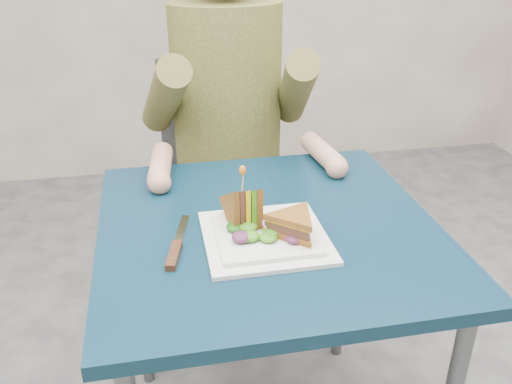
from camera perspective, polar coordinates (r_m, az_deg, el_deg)
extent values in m
cube|color=#08202F|center=(1.23, 1.27, -3.95)|extent=(0.75, 0.75, 0.03)
cylinder|color=#595B5E|center=(1.68, -12.22, -10.24)|extent=(0.04, 0.04, 0.70)
cylinder|color=#595B5E|center=(1.76, 9.18, -7.88)|extent=(0.04, 0.04, 0.70)
cube|color=#47474C|center=(1.89, -2.85, -1.49)|extent=(0.42, 0.40, 0.04)
cube|color=#47474C|center=(1.95, -3.82, 7.47)|extent=(0.42, 0.03, 0.46)
cylinder|color=#47474C|center=(1.86, -7.46, -10.84)|extent=(0.02, 0.02, 0.43)
cylinder|color=#47474C|center=(1.90, 3.54, -9.62)|extent=(0.02, 0.02, 0.43)
cylinder|color=#47474C|center=(2.14, -8.19, -5.36)|extent=(0.02, 0.02, 0.43)
cylinder|color=#47474C|center=(2.18, 1.31, -4.43)|extent=(0.02, 0.02, 0.43)
cylinder|color=brown|center=(1.71, -3.06, 10.69)|extent=(0.34, 0.34, 0.52)
cylinder|color=brown|center=(1.61, -9.59, 9.84)|extent=(0.15, 0.39, 0.31)
cylinder|color=tan|center=(1.46, -10.02, 2.75)|extent=(0.08, 0.20, 0.06)
sphere|color=tan|center=(1.37, -10.14, 0.99)|extent=(0.06, 0.06, 0.06)
cylinder|color=brown|center=(1.66, 4.18, 10.70)|extent=(0.15, 0.39, 0.31)
cylinder|color=tan|center=(1.53, 7.05, 4.11)|extent=(0.08, 0.20, 0.06)
sphere|color=tan|center=(1.45, 8.51, 2.55)|extent=(0.06, 0.06, 0.06)
cube|color=white|center=(1.16, 0.97, -4.81)|extent=(0.26, 0.26, 0.01)
cube|color=white|center=(1.15, 0.97, -4.38)|extent=(0.21, 0.21, 0.01)
cube|color=silver|center=(1.12, -4.63, -6.18)|extent=(0.02, 0.12, 0.00)
cube|color=silver|center=(1.19, -4.60, -4.06)|extent=(0.02, 0.02, 0.00)
cube|color=silver|center=(1.21, -4.94, -3.42)|extent=(0.01, 0.03, 0.00)
cube|color=silver|center=(1.21, -4.71, -3.42)|extent=(0.01, 0.03, 0.00)
cube|color=silver|center=(1.21, -4.47, -3.41)|extent=(0.01, 0.03, 0.00)
cube|color=silver|center=(1.21, -4.23, -3.40)|extent=(0.01, 0.03, 0.00)
cube|color=silver|center=(1.20, -7.87, -4.06)|extent=(0.05, 0.14, 0.00)
cube|color=black|center=(1.11, -8.62, -6.57)|extent=(0.04, 0.10, 0.01)
cylinder|color=silver|center=(1.13, -8.46, -5.58)|extent=(0.01, 0.01, 0.00)
cylinder|color=silver|center=(1.09, -8.84, -6.99)|extent=(0.01, 0.01, 0.00)
cylinder|color=tan|center=(1.14, -1.41, 1.02)|extent=(0.01, 0.01, 0.06)
ellipsoid|color=orange|center=(1.13, -1.42, 2.31)|extent=(0.01, 0.01, 0.02)
torus|color=#9E4C7A|center=(1.15, 1.66, -3.33)|extent=(0.04, 0.04, 0.02)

